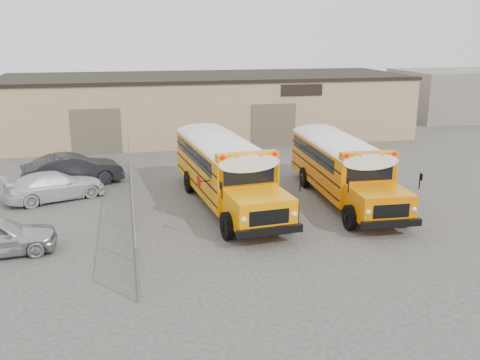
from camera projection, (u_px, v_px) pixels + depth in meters
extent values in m
plane|color=#3D3A38|center=(277.00, 221.00, 22.79)|extent=(120.00, 120.00, 0.00)
cube|color=tan|center=(206.00, 107.00, 41.03)|extent=(30.00, 10.00, 4.50)
cube|color=black|center=(205.00, 76.00, 40.41)|extent=(30.20, 10.20, 0.25)
cube|color=black|center=(302.00, 90.00, 37.08)|extent=(3.00, 0.08, 0.80)
cube|color=brown|center=(96.00, 132.00, 34.88)|extent=(3.20, 0.08, 3.00)
cube|color=brown|center=(273.00, 125.00, 37.31)|extent=(3.20, 0.08, 3.00)
cylinder|color=gray|center=(137.00, 276.00, 15.68)|extent=(0.07, 0.07, 1.80)
cylinder|color=gray|center=(135.00, 238.00, 18.51)|extent=(0.07, 0.07, 1.80)
cylinder|color=gray|center=(133.00, 211.00, 21.33)|extent=(0.07, 0.07, 1.80)
cylinder|color=gray|center=(132.00, 190.00, 24.16)|extent=(0.07, 0.07, 1.80)
cylinder|color=gray|center=(130.00, 173.00, 26.99)|extent=(0.07, 0.07, 1.80)
cylinder|color=gray|center=(129.00, 160.00, 29.81)|extent=(0.07, 0.07, 1.80)
cylinder|color=gray|center=(129.00, 149.00, 32.64)|extent=(0.07, 0.07, 1.80)
cylinder|color=gray|center=(130.00, 171.00, 23.92)|extent=(0.05, 18.00, 0.05)
cylinder|color=gray|center=(133.00, 208.00, 24.39)|extent=(0.05, 18.00, 0.05)
cube|color=gray|center=(132.00, 190.00, 24.16)|extent=(0.02, 18.00, 1.70)
cube|color=gray|center=(455.00, 94.00, 49.68)|extent=(10.00, 8.00, 4.40)
cube|color=#F69000|center=(192.00, 141.00, 31.22)|extent=(3.45, 8.24, 2.16)
cube|color=#F69000|center=(215.00, 170.00, 26.62)|extent=(2.55, 2.55, 1.21)
cube|color=black|center=(209.00, 144.00, 27.41)|extent=(2.16, 0.29, 0.79)
cube|color=white|center=(191.00, 120.00, 30.89)|extent=(3.45, 8.33, 0.42)
cube|color=#F69000|center=(207.00, 131.00, 27.45)|extent=(2.62, 0.79, 0.38)
sphere|color=#E50705|center=(187.00, 130.00, 26.87)|extent=(0.21, 0.21, 0.21)
sphere|color=#E50705|center=(229.00, 128.00, 27.53)|extent=(0.21, 0.21, 0.21)
sphere|color=orange|center=(199.00, 130.00, 27.05)|extent=(0.21, 0.21, 0.21)
sphere|color=orange|center=(218.00, 129.00, 27.35)|extent=(0.21, 0.21, 0.21)
cube|color=black|center=(222.00, 186.00, 25.61)|extent=(2.59, 0.50, 0.30)
cube|color=black|center=(178.00, 144.00, 35.21)|extent=(2.59, 0.48, 0.30)
cube|color=black|center=(192.00, 143.00, 31.24)|extent=(3.47, 8.09, 0.06)
cube|color=black|center=(190.00, 130.00, 31.35)|extent=(3.35, 6.99, 0.65)
cylinder|color=black|center=(190.00, 183.00, 26.51)|extent=(0.41, 1.12, 1.10)
cylinder|color=black|center=(238.00, 179.00, 27.26)|extent=(0.41, 1.12, 1.10)
cylinder|color=black|center=(166.00, 155.00, 32.61)|extent=(0.41, 1.12, 1.10)
cylinder|color=black|center=(206.00, 152.00, 33.36)|extent=(0.41, 1.12, 1.10)
cylinder|color=#BF0505|center=(170.00, 151.00, 28.14)|extent=(0.09, 0.59, 0.59)
cube|color=orange|center=(303.00, 140.00, 31.90)|extent=(2.78, 7.69, 2.05)
cube|color=orange|center=(330.00, 168.00, 27.36)|extent=(2.28, 2.28, 1.15)
cube|color=black|center=(324.00, 144.00, 28.15)|extent=(2.05, 0.13, 0.75)
cube|color=white|center=(303.00, 121.00, 31.58)|extent=(2.78, 7.77, 0.40)
cube|color=orange|center=(323.00, 131.00, 28.20)|extent=(2.47, 0.59, 0.36)
sphere|color=#E50705|center=(305.00, 130.00, 27.78)|extent=(0.20, 0.20, 0.20)
sphere|color=#E50705|center=(343.00, 129.00, 28.13)|extent=(0.20, 0.20, 0.20)
sphere|color=orange|center=(315.00, 130.00, 27.87)|extent=(0.20, 0.20, 0.20)
sphere|color=orange|center=(333.00, 129.00, 28.03)|extent=(0.20, 0.20, 0.20)
cube|color=black|center=(337.00, 182.00, 26.37)|extent=(2.46, 0.31, 0.28)
cube|color=black|center=(286.00, 143.00, 35.80)|extent=(2.46, 0.29, 0.28)
cube|color=black|center=(303.00, 142.00, 31.92)|extent=(2.81, 7.54, 0.06)
cube|color=black|center=(302.00, 130.00, 32.03)|extent=(2.76, 6.49, 0.62)
cylinder|color=black|center=(306.00, 179.00, 27.42)|extent=(0.32, 1.05, 1.04)
cylinder|color=black|center=(350.00, 177.00, 27.82)|extent=(0.32, 1.05, 1.04)
cylinder|color=black|center=(277.00, 152.00, 33.41)|extent=(0.32, 1.05, 1.04)
cylinder|color=black|center=(313.00, 151.00, 33.81)|extent=(0.32, 1.05, 1.04)
cube|color=black|center=(285.00, 214.00, 22.34)|extent=(1.00, 0.92, 0.94)
sphere|color=black|center=(285.00, 204.00, 22.22)|extent=(1.03, 1.03, 1.03)
imported|color=silver|center=(55.00, 186.00, 25.63)|extent=(5.05, 3.54, 1.36)
imported|color=black|center=(73.00, 170.00, 27.99)|extent=(5.32, 3.06, 1.66)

